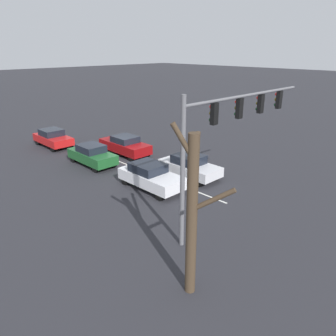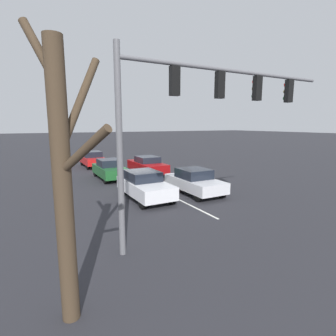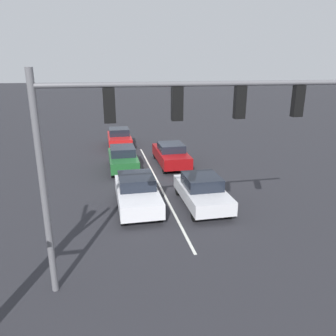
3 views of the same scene
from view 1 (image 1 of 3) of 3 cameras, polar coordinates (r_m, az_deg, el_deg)
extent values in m
plane|color=#28282D|center=(25.68, -8.54, 1.13)|extent=(240.00, 240.00, 0.00)
cube|color=silver|center=(24.10, -5.57, -0.01)|extent=(0.12, 16.19, 0.01)
cube|color=silver|center=(22.27, 3.79, 0.05)|extent=(1.91, 4.31, 0.64)
cube|color=black|center=(22.13, 3.64, 1.58)|extent=(1.68, 1.91, 0.57)
cube|color=red|center=(24.03, 1.11, 2.03)|extent=(0.24, 0.06, 0.12)
cube|color=red|center=(23.14, -1.21, 1.31)|extent=(0.24, 0.06, 0.12)
cylinder|color=black|center=(22.05, 8.27, -1.22)|extent=(0.22, 0.64, 0.64)
cylinder|color=black|center=(20.84, 5.49, -2.40)|extent=(0.22, 0.64, 0.64)
cylinder|color=black|center=(23.95, 2.27, 0.75)|extent=(0.22, 0.64, 0.64)
cylinder|color=black|center=(22.84, -0.57, -0.23)|extent=(0.22, 0.64, 0.64)
cube|color=silver|center=(20.37, -2.88, -1.79)|extent=(1.92, 4.40, 0.71)
cube|color=black|center=(20.37, -3.52, 0.09)|extent=(1.69, 1.99, 0.54)
cube|color=red|center=(22.25, -5.31, 0.58)|extent=(0.24, 0.06, 0.12)
cube|color=red|center=(21.49, -8.06, -0.27)|extent=(0.24, 0.06, 0.12)
cylinder|color=black|center=(19.97, 2.03, -3.35)|extent=(0.22, 0.65, 0.65)
cylinder|color=black|center=(18.90, -1.44, -4.77)|extent=(0.22, 0.65, 0.65)
cylinder|color=black|center=(22.15, -4.07, -0.95)|extent=(0.22, 0.65, 0.65)
cylinder|color=black|center=(21.19, -7.46, -2.08)|extent=(0.22, 0.65, 0.65)
cube|color=maroon|center=(27.23, -7.51, 3.79)|extent=(1.88, 4.75, 0.74)
cube|color=black|center=(27.01, -7.48, 5.02)|extent=(1.65, 1.95, 0.50)
cube|color=red|center=(29.38, -9.29, 5.29)|extent=(0.24, 0.06, 0.12)
cube|color=red|center=(28.67, -11.42, 4.78)|extent=(0.24, 0.06, 0.12)
cylinder|color=black|center=(26.47, -3.69, 2.60)|extent=(0.22, 0.60, 0.60)
cylinder|color=black|center=(25.49, -6.42, 1.81)|extent=(0.22, 0.60, 0.60)
cylinder|color=black|center=(29.20, -8.40, 4.12)|extent=(0.22, 0.60, 0.60)
cylinder|color=black|center=(28.33, -11.02, 3.45)|extent=(0.22, 0.60, 0.60)
cube|color=#1E5928|center=(25.14, -13.05, 2.00)|extent=(1.79, 4.21, 0.70)
cube|color=black|center=(25.01, -13.23, 3.37)|extent=(1.57, 1.91, 0.54)
cube|color=red|center=(27.10, -14.29, 3.60)|extent=(0.24, 0.06, 0.12)
cube|color=red|center=(26.53, -16.60, 3.02)|extent=(0.24, 0.06, 0.12)
cylinder|color=black|center=(24.41, -9.54, 0.83)|extent=(0.22, 0.63, 0.63)
cylinder|color=black|center=(23.63, -12.55, -0.04)|extent=(0.22, 0.63, 0.63)
cylinder|color=black|center=(26.88, -13.37, 2.38)|extent=(0.22, 0.63, 0.63)
cylinder|color=black|center=(26.18, -16.20, 1.63)|extent=(0.22, 0.63, 0.63)
cube|color=red|center=(30.86, -19.36, 4.76)|extent=(1.88, 4.16, 0.63)
cube|color=black|center=(30.89, -19.64, 5.88)|extent=(1.65, 1.87, 0.55)
cube|color=red|center=(32.89, -19.94, 5.88)|extent=(0.24, 0.06, 0.12)
cube|color=red|center=(32.39, -22.02, 5.41)|extent=(0.24, 0.06, 0.12)
cylinder|color=black|center=(30.00, -16.66, 4.00)|extent=(0.22, 0.69, 0.69)
cylinder|color=black|center=(29.32, -19.41, 3.32)|extent=(0.22, 0.69, 0.69)
cylinder|color=black|center=(32.57, -19.18, 4.98)|extent=(0.22, 0.69, 0.69)
cylinder|color=black|center=(31.95, -21.76, 4.37)|extent=(0.22, 0.69, 0.69)
cylinder|color=slate|center=(13.59, 2.55, -1.34)|extent=(0.20, 0.20, 6.65)
cylinder|color=slate|center=(16.45, 13.95, 12.23)|extent=(9.19, 0.14, 0.14)
cube|color=black|center=(19.16, 18.77, 11.19)|extent=(0.32, 0.22, 0.95)
sphere|color=red|center=(19.20, 18.43, 12.10)|extent=(0.20, 0.20, 0.20)
sphere|color=#4C420C|center=(19.23, 18.34, 11.26)|extent=(0.20, 0.20, 0.20)
sphere|color=#0A3814|center=(19.28, 18.24, 10.43)|extent=(0.20, 0.20, 0.20)
cube|color=black|center=(17.51, 15.84, 10.71)|extent=(0.32, 0.22, 0.95)
sphere|color=red|center=(17.55, 15.47, 11.71)|extent=(0.20, 0.20, 0.20)
sphere|color=#4C420C|center=(17.59, 15.39, 10.80)|extent=(0.20, 0.20, 0.20)
sphere|color=#0A3814|center=(17.63, 15.30, 9.89)|extent=(0.20, 0.20, 0.20)
cube|color=black|center=(15.91, 12.33, 10.11)|extent=(0.32, 0.22, 0.95)
sphere|color=red|center=(15.95, 11.92, 11.21)|extent=(0.20, 0.20, 0.20)
sphere|color=#4C420C|center=(16.00, 11.85, 10.20)|extent=(0.20, 0.20, 0.20)
sphere|color=#0A3814|center=(16.05, 11.77, 9.20)|extent=(0.20, 0.20, 0.20)
cube|color=black|center=(14.38, 8.07, 9.33)|extent=(0.32, 0.22, 0.95)
sphere|color=red|center=(14.43, 7.62, 10.53)|extent=(0.20, 0.20, 0.20)
sphere|color=#4C420C|center=(14.48, 7.57, 9.42)|extent=(0.20, 0.20, 0.20)
sphere|color=#0A3814|center=(14.53, 7.51, 8.32)|extent=(0.20, 0.20, 0.20)
cylinder|color=#423323|center=(11.09, 4.15, -8.81)|extent=(0.38, 0.38, 5.89)
cylinder|color=#423323|center=(10.05, 2.65, 4.63)|extent=(0.68, 0.70, 1.24)
cylinder|color=#423323|center=(10.89, 4.78, 0.61)|extent=(1.15, 0.85, 2.03)
cylinder|color=#423323|center=(10.63, 7.84, -5.53)|extent=(0.85, 1.35, 1.02)
camera|label=2|loc=(7.95, 34.01, -14.60)|focal=28.00mm
camera|label=3|loc=(11.12, 47.95, 5.15)|focal=35.00mm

